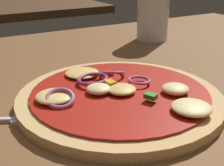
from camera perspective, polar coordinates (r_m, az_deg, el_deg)
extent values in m
cube|color=brown|center=(0.40, 3.31, -5.80)|extent=(1.33, 0.92, 0.03)
cylinder|color=tan|center=(0.40, 1.46, -2.77)|extent=(0.27, 0.27, 0.01)
cylinder|color=#A81C11|center=(0.39, 1.47, -1.72)|extent=(0.23, 0.23, 0.00)
ellipsoid|color=#F4DB8E|center=(0.35, 14.82, -4.48)|extent=(0.05, 0.05, 0.01)
ellipsoid|color=#F4DB8E|center=(0.39, 11.90, -1.08)|extent=(0.04, 0.04, 0.01)
ellipsoid|color=#EFCC72|center=(0.37, -10.80, -2.45)|extent=(0.05, 0.05, 0.01)
ellipsoid|color=#E5BC60|center=(0.45, -5.68, 1.93)|extent=(0.05, 0.05, 0.01)
ellipsoid|color=#F4DB8E|center=(0.39, -2.54, -1.12)|extent=(0.03, 0.03, 0.01)
ellipsoid|color=#E5BC60|center=(0.39, 1.79, -1.18)|extent=(0.04, 0.04, 0.01)
torus|color=#B25984|center=(0.36, -9.77, -2.89)|extent=(0.05, 0.05, 0.02)
torus|color=#B25984|center=(0.44, 0.20, 1.98)|extent=(0.05, 0.05, 0.02)
torus|color=#93386B|center=(0.41, -3.68, 0.74)|extent=(0.06, 0.06, 0.01)
torus|color=#B25984|center=(0.41, 5.18, 0.53)|extent=(0.04, 0.04, 0.01)
cube|color=#2D8C28|center=(0.36, 7.33, -2.48)|extent=(0.01, 0.02, 0.01)
cube|color=red|center=(0.43, -1.12, 1.74)|extent=(0.01, 0.02, 0.01)
cube|color=orange|center=(0.40, -0.35, 0.01)|extent=(0.01, 0.02, 0.01)
cube|color=silver|center=(0.37, -16.93, -6.66)|extent=(0.02, 0.03, 0.01)
cube|color=silver|center=(0.35, -13.02, -7.36)|extent=(0.03, 0.02, 0.00)
cube|color=silver|center=(0.36, -12.87, -6.92)|extent=(0.03, 0.02, 0.00)
cube|color=silver|center=(0.36, -12.72, -6.49)|extent=(0.03, 0.02, 0.00)
cube|color=silver|center=(0.37, -12.57, -6.08)|extent=(0.03, 0.02, 0.00)
cylinder|color=silver|center=(0.71, 7.81, 13.91)|extent=(0.07, 0.07, 0.15)
cylinder|color=#C67214|center=(0.72, 7.71, 12.01)|extent=(0.06, 0.06, 0.10)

